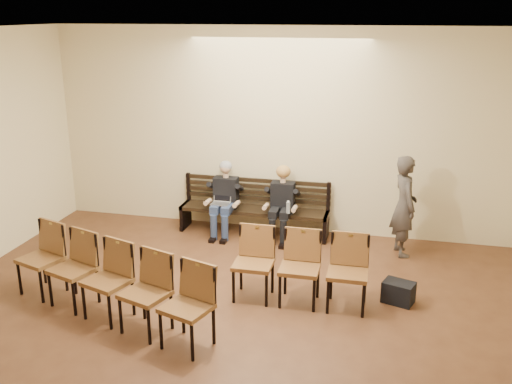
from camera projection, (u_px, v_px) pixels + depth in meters
room_walls at (195, 138)px, 5.57m from camera, size 8.02×10.01×3.51m
bench at (254, 221)px, 9.93m from camera, size 2.60×0.90×0.45m
seated_man at (225, 200)px, 9.81m from camera, size 0.51×0.70×1.22m
seated_woman at (282, 207)px, 9.60m from camera, size 0.49×0.67×1.13m
laptop at (220, 205)px, 9.70m from camera, size 0.33×0.27×0.22m
water_bottle at (288, 214)px, 9.29m from camera, size 0.08×0.08×0.21m
bag at (398, 292)px, 7.58m from camera, size 0.46×0.39×0.29m
passerby at (405, 199)px, 8.87m from camera, size 0.63×0.78×1.86m
chair_row_front at (300, 269)px, 7.47m from camera, size 1.77×0.55×0.98m
chair_row_back at (107, 282)px, 7.11m from camera, size 3.05×1.47×0.99m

